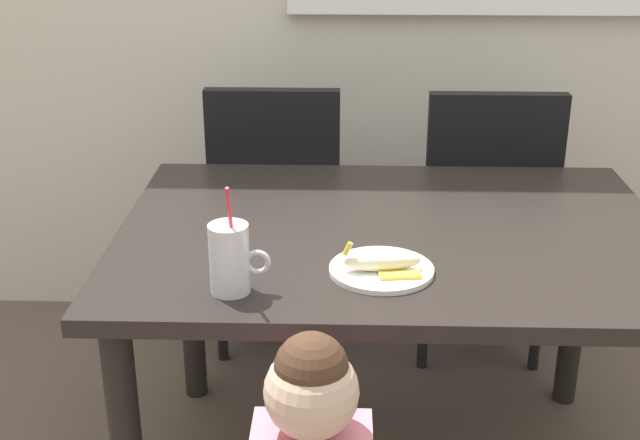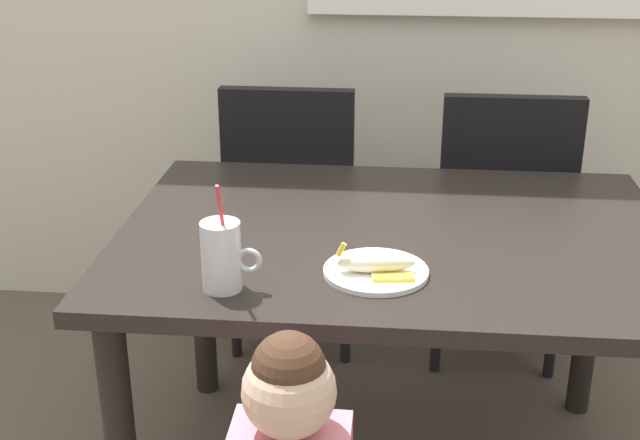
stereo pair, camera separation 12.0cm
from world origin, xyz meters
name	(u,v)px [view 1 (the left image)]	position (x,y,z in m)	size (l,w,h in m)	color
dining_table	(392,265)	(0.00, 0.00, 0.66)	(1.35, 0.97, 0.76)	black
dining_chair_left	(277,204)	(-0.35, 0.72, 0.54)	(0.44, 0.44, 0.96)	black
dining_chair_right	(484,209)	(0.34, 0.69, 0.54)	(0.44, 0.45, 0.96)	black
milk_cup	(230,262)	(-0.35, -0.35, 0.83)	(0.13, 0.09, 0.25)	silver
snack_plate	(381,270)	(-0.04, -0.25, 0.76)	(0.23, 0.23, 0.01)	white
peeled_banana	(383,262)	(-0.04, -0.26, 0.79)	(0.17, 0.11, 0.07)	#F4EAC6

